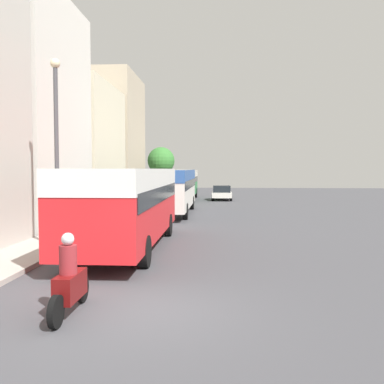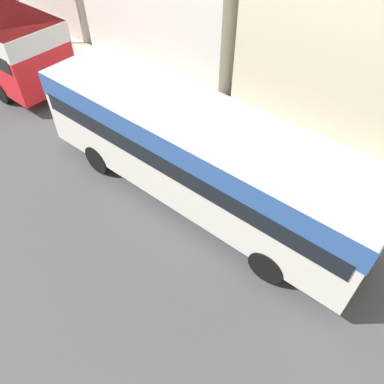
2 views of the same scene
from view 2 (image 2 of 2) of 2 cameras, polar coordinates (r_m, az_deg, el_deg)
The scene contains 1 object.
bus_following at distance 10.62m, azimuth 0.90°, elevation 6.91°, with size 2.66×10.54×2.97m.
Camera 2 is at (4.92, 24.89, 8.62)m, focal length 35.00 mm.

